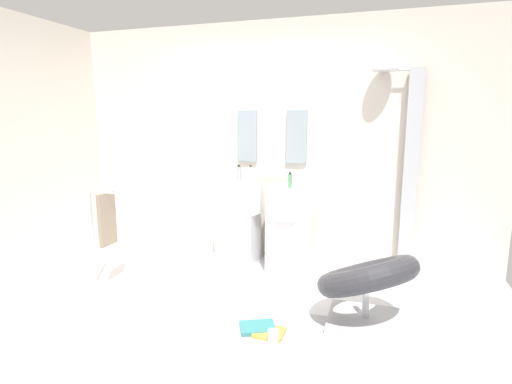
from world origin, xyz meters
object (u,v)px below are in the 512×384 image
coffee_mug (273,336)px  soap_bottle_white (251,174)px  magazine_teal (257,327)px  shower_column (409,169)px  magazine_ochre (269,333)px  lounge_chair (367,282)px  soap_bottle_grey (239,174)px  towel_rack (105,221)px  pedestal_sink_right (289,223)px  pedestal_sink_left (239,219)px  soap_bottle_green (290,181)px

coffee_mug → soap_bottle_white: soap_bottle_white is taller
magazine_teal → soap_bottle_white: 1.78m
shower_column → magazine_ochre: size_ratio=9.47×
shower_column → magazine_ochre: 2.16m
lounge_chair → soap_bottle_grey: bearing=142.2°
lounge_chair → towel_rack: size_ratio=1.15×
shower_column → lounge_chair: 1.46m
towel_rack → soap_bottle_grey: (0.95, 1.08, 0.35)m
pedestal_sink_right → magazine_ochre: bearing=-82.6°
pedestal_sink_right → coffee_mug: bearing=-81.0°
pedestal_sink_left → lounge_chair: pedestal_sink_left is taller
soap_bottle_green → soap_bottle_grey: size_ratio=0.90×
soap_bottle_grey → coffee_mug: bearing=-62.4°
pedestal_sink_right → lounge_chair: size_ratio=0.91×
magazine_teal → towel_rack: bearing=142.3°
lounge_chair → coffee_mug: (-0.61, -0.47, -0.30)m
soap_bottle_grey → magazine_ochre: bearing=-62.5°
pedestal_sink_left → pedestal_sink_right: bearing=0.0°
soap_bottle_white → coffee_mug: bearing=-66.2°
coffee_mug → soap_bottle_green: bearing=98.3°
coffee_mug → soap_bottle_green: soap_bottle_green is taller
magazine_teal → magazine_ochre: size_ratio=1.21×
magazine_teal → pedestal_sink_right: bearing=68.7°
towel_rack → soap_bottle_white: bearing=43.1°
shower_column → soap_bottle_grey: size_ratio=11.70×
magazine_ochre → soap_bottle_green: size_ratio=1.37×
magazine_ochre → soap_bottle_grey: (-0.78, 1.50, 0.95)m
towel_rack → soap_bottle_white: soap_bottle_white is taller
shower_column → coffee_mug: bearing=-118.5°
coffee_mug → lounge_chair: bearing=37.7°
shower_column → pedestal_sink_right: bearing=-167.5°
soap_bottle_green → soap_bottle_grey: soap_bottle_grey is taller
pedestal_sink_right → coffee_mug: size_ratio=11.40×
towel_rack → soap_bottle_grey: bearing=48.6°
soap_bottle_white → soap_bottle_grey: soap_bottle_white is taller
shower_column → soap_bottle_grey: (-1.76, -0.11, -0.10)m
towel_rack → pedestal_sink_left: bearing=43.2°
magazine_ochre → pedestal_sink_left: bearing=119.2°
soap_bottle_green → lounge_chair: bearing=-46.2°
pedestal_sink_right → towel_rack: size_ratio=1.05×
lounge_chair → magazine_ochre: size_ratio=5.07×
soap_bottle_white → towel_rack: bearing=-136.9°
shower_column → coffee_mug: (-0.92, -1.70, -1.03)m
lounge_chair → soap_bottle_white: size_ratio=5.94×
shower_column → lounge_chair: shower_column is taller
towel_rack → soap_bottle_white: (1.10, 1.03, 0.35)m
soap_bottle_grey → towel_rack: bearing=-131.4°
towel_rack → magazine_ochre: bearing=-13.7°
pedestal_sink_right → coffee_mug: 1.53m
shower_column → towel_rack: shower_column is taller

